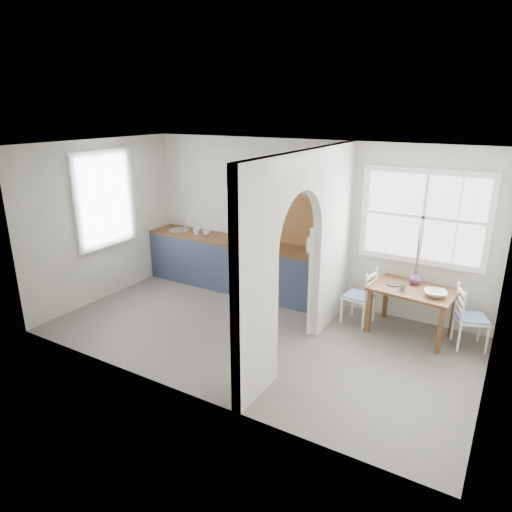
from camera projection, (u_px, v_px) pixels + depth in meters
The scene contains 26 objects.
floor at pixel (256, 334), 6.46m from camera, with size 5.80×3.20×0.01m, color #6E6255.
ceiling at pixel (256, 147), 5.65m from camera, with size 5.80×3.20×0.01m, color silver.
walls at pixel (256, 247), 6.05m from camera, with size 5.81×3.21×2.60m.
partition at pixel (306, 242), 5.72m from camera, with size 0.12×3.20×2.60m.
kitchen_window at pixel (103, 200), 7.33m from camera, with size 0.10×1.16×1.50m, color white, non-canonical shape.
nook_window at pixel (424, 217), 6.37m from camera, with size 1.76×0.10×1.30m, color white, non-canonical shape.
counter at pixel (239, 264), 7.95m from camera, with size 3.50×0.60×0.90m.
sink at pixel (179, 231), 8.42m from camera, with size 0.40×0.40×0.02m, color silver.
backsplash at pixel (294, 218), 7.43m from camera, with size 1.65×0.03×0.90m, color brown.
shelf at pixel (293, 179), 7.15m from camera, with size 1.75×0.20×0.21m.
pendant_lamp at pixel (304, 191), 6.74m from camera, with size 0.26×0.26×0.16m, color beige.
utensil_rail at pixel (326, 227), 6.45m from camera, with size 0.02×0.02×0.50m, color silver.
dining_table at pixel (411, 311), 6.38m from camera, with size 1.10×0.73×0.69m, color brown, non-canonical shape.
chair_left at pixel (359, 296), 6.70m from camera, with size 0.39×0.39×0.85m, color white, non-canonical shape.
chair_right at pixel (472, 318), 6.02m from camera, with size 0.38×0.38×0.84m, color white, non-canonical shape.
kettle at pixel (311, 245), 7.12m from camera, with size 0.21×0.17×0.25m, color white, non-canonical shape.
mug_a at pixel (197, 231), 8.13m from camera, with size 0.12×0.12×0.11m, color silver.
mug_b at pixel (207, 232), 8.08m from camera, with size 0.13×0.13×0.10m, color silver.
knife_block at pixel (235, 231), 7.85m from camera, with size 0.11×0.16×0.25m, color black.
jar at pixel (244, 234), 7.86m from camera, with size 0.10×0.10×0.16m, color tan.
towel_magenta at pixel (322, 301), 6.90m from camera, with size 0.02×0.03×0.52m, color #C33D80.
towel_orange at pixel (321, 303), 6.88m from camera, with size 0.02×0.03×0.51m, color #C16E0F.
bowl at pixel (435, 293), 6.02m from camera, with size 0.29×0.29×0.07m, color silver.
table_cup at pixel (403, 288), 6.20m from camera, with size 0.09×0.09×0.08m, color #4F8654.
plate at pixel (393, 284), 6.41m from camera, with size 0.19×0.19×0.02m, color #352C2D.
vase at pixel (416, 278), 6.40m from camera, with size 0.17×0.17×0.18m, color #54325E.
Camera 1 is at (2.94, -4.99, 3.07)m, focal length 32.00 mm.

